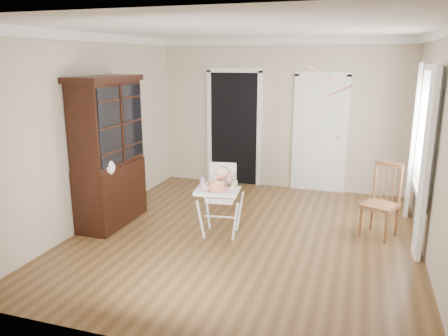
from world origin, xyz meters
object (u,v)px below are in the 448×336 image
(cake, at_px, (217,187))
(china_cabinet, at_px, (109,152))
(dining_chair, at_px, (381,203))
(high_chair, at_px, (221,192))
(sippy_cup, at_px, (203,183))

(cake, height_order, china_cabinet, china_cabinet)
(cake, height_order, dining_chair, dining_chair)
(china_cabinet, bearing_deg, cake, -6.24)
(cake, distance_m, dining_chair, 2.23)
(high_chair, height_order, china_cabinet, china_cabinet)
(cake, xyz_separation_m, dining_chair, (2.04, 0.86, -0.28))
(high_chair, bearing_deg, china_cabinet, 174.64)
(high_chair, xyz_separation_m, china_cabinet, (-1.65, -0.06, 0.45))
(cake, bearing_deg, china_cabinet, 173.76)
(cake, bearing_deg, high_chair, 97.54)
(china_cabinet, xyz_separation_m, dining_chair, (3.72, 0.68, -0.59))
(sippy_cup, relative_size, china_cabinet, 0.08)
(high_chair, relative_size, sippy_cup, 5.67)
(cake, relative_size, china_cabinet, 0.12)
(sippy_cup, distance_m, dining_chair, 2.41)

